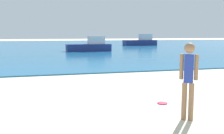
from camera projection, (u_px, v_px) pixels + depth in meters
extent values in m
cube|color=#1E6B9E|center=(55.00, 46.00, 41.08)|extent=(160.00, 60.00, 0.06)
cylinder|color=#936B4C|center=(191.00, 102.00, 5.73)|extent=(0.11, 0.11, 0.84)
cylinder|color=#936B4C|center=(184.00, 101.00, 5.78)|extent=(0.11, 0.11, 0.84)
cube|color=#233899|center=(189.00, 68.00, 5.66)|extent=(0.23, 0.21, 0.63)
sphere|color=#936B4C|center=(190.00, 48.00, 5.60)|extent=(0.23, 0.23, 0.23)
cylinder|color=#936B4C|center=(196.00, 67.00, 5.60)|extent=(0.08, 0.08, 0.56)
cylinder|color=#936B4C|center=(182.00, 67.00, 5.71)|extent=(0.08, 0.08, 0.56)
cylinder|color=#E51E4C|center=(162.00, 103.00, 7.15)|extent=(0.27, 0.27, 0.03)
cube|color=navy|center=(89.00, 48.00, 27.84)|extent=(4.74, 1.65, 0.75)
cube|color=silver|center=(96.00, 40.00, 27.98)|extent=(1.72, 1.10, 0.84)
cube|color=navy|center=(140.00, 43.00, 41.72)|extent=(5.30, 1.76, 0.84)
cube|color=silver|center=(145.00, 37.00, 41.87)|extent=(1.92, 1.21, 0.95)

